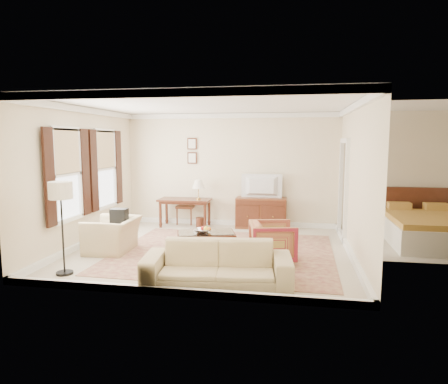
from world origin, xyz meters
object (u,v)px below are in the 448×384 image
(tv, at_px, (261,179))
(club_armchair, at_px, (112,229))
(striped_armchair, at_px, (273,240))
(sofa, at_px, (217,257))
(sideboard, at_px, (261,213))
(writing_desk, at_px, (185,203))
(coffee_table, at_px, (206,237))

(tv, bearing_deg, club_armchair, 44.11)
(striped_armchair, bearing_deg, sofa, 138.83)
(sideboard, distance_m, club_armchair, 3.83)
(writing_desk, bearing_deg, striped_armchair, -47.93)
(tv, xyz_separation_m, striped_armchair, (0.44, -2.78, -0.86))
(coffee_table, relative_size, sofa, 0.55)
(coffee_table, relative_size, striped_armchair, 1.52)
(writing_desk, bearing_deg, sofa, -67.98)
(tv, height_order, coffee_table, tv)
(writing_desk, distance_m, club_armchair, 2.65)
(writing_desk, distance_m, striped_armchair, 3.56)
(tv, xyz_separation_m, club_armchair, (-2.74, -2.65, -0.81))
(sideboard, relative_size, tv, 1.30)
(sideboard, height_order, sofa, sofa)
(sideboard, distance_m, sofa, 4.17)
(coffee_table, distance_m, sofa, 1.61)
(sofa, bearing_deg, sideboard, 79.13)
(writing_desk, height_order, striped_armchair, striped_armchair)
(striped_armchair, distance_m, sofa, 1.56)
(sideboard, xyz_separation_m, sofa, (-0.33, -4.15, 0.05))
(writing_desk, distance_m, sofa, 4.32)
(striped_armchair, bearing_deg, coffee_table, 70.80)
(writing_desk, bearing_deg, coffee_table, -66.04)
(sideboard, distance_m, coffee_table, 2.76)
(striped_armchair, height_order, club_armchair, club_armchair)
(sofa, bearing_deg, writing_desk, 105.65)
(club_armchair, height_order, sofa, club_armchair)
(coffee_table, distance_m, club_armchair, 1.90)
(sideboard, distance_m, striped_armchair, 2.83)
(striped_armchair, relative_size, club_armchair, 0.78)
(writing_desk, xyz_separation_m, club_armchair, (-0.80, -2.52, -0.16))
(tv, relative_size, coffee_table, 0.79)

